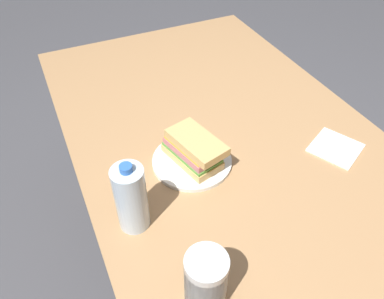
% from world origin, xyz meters
% --- Properties ---
extents(ground_plane, '(8.00, 8.00, 0.00)m').
position_xyz_m(ground_plane, '(0.00, 0.00, 0.00)').
color(ground_plane, '#4C4C51').
extents(dining_table, '(1.72, 0.90, 0.74)m').
position_xyz_m(dining_table, '(0.00, 0.00, 0.65)').
color(dining_table, tan).
rests_on(dining_table, ground_plane).
extents(paper_plate, '(0.22, 0.22, 0.01)m').
position_xyz_m(paper_plate, '(-0.04, -0.14, 0.75)').
color(paper_plate, white).
rests_on(paper_plate, dining_table).
extents(sandwich, '(0.20, 0.14, 0.08)m').
position_xyz_m(sandwich, '(-0.04, -0.14, 0.79)').
color(sandwich, '#DBB26B').
rests_on(sandwich, paper_plate).
extents(water_bottle_tall, '(0.07, 0.07, 0.20)m').
position_xyz_m(water_bottle_tall, '(0.09, -0.35, 0.83)').
color(water_bottle_tall, silver).
rests_on(water_bottle_tall, dining_table).
extents(plastic_cup_stack, '(0.08, 0.08, 0.15)m').
position_xyz_m(plastic_cup_stack, '(0.33, -0.29, 0.81)').
color(plastic_cup_stack, silver).
rests_on(plastic_cup_stack, dining_table).
extents(paper_napkin, '(0.17, 0.17, 0.01)m').
position_xyz_m(paper_napkin, '(0.08, 0.26, 0.74)').
color(paper_napkin, white).
rests_on(paper_napkin, dining_table).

